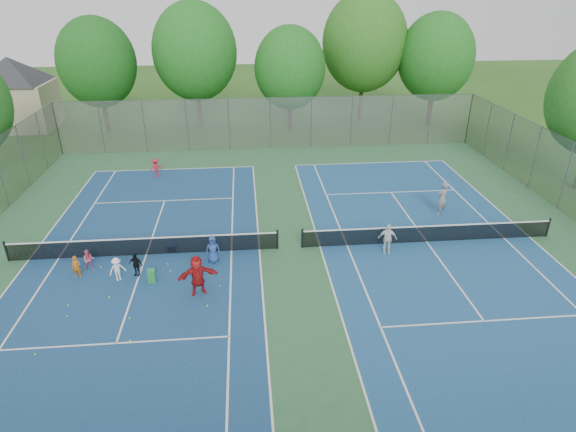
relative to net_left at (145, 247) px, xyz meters
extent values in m
plane|color=#2B591B|center=(7.00, 0.00, -0.46)|extent=(120.00, 120.00, 0.00)
cube|color=#2E613B|center=(7.00, 0.00, -0.45)|extent=(32.00, 32.00, 0.01)
cube|color=navy|center=(0.00, 0.00, -0.44)|extent=(10.97, 23.77, 0.01)
cube|color=navy|center=(14.00, 0.00, -0.44)|extent=(10.97, 23.77, 0.01)
cube|color=black|center=(0.00, 0.00, 0.00)|extent=(12.87, 0.10, 0.91)
cube|color=black|center=(14.00, 0.00, 0.00)|extent=(12.87, 0.10, 0.91)
cube|color=gray|center=(7.00, 16.00, 1.54)|extent=(32.00, 0.10, 4.00)
cube|color=#B7A88C|center=(-15.00, 24.00, 1.54)|extent=(6.00, 5.00, 4.00)
pyramid|color=#2D2D33|center=(-15.00, 24.00, 5.74)|extent=(11.03, 11.03, 2.20)
cylinder|color=#443326|center=(-7.00, 22.00, 1.29)|extent=(0.36, 0.36, 3.50)
ellipsoid|color=#195619|center=(-7.00, 22.00, 5.45)|extent=(6.40, 6.40, 7.36)
cylinder|color=#443326|center=(1.00, 23.00, 1.47)|extent=(0.36, 0.36, 3.85)
ellipsoid|color=#1E661D|center=(1.00, 23.00, 6.10)|extent=(7.20, 7.20, 8.28)
cylinder|color=#443326|center=(9.00, 21.00, 1.12)|extent=(0.36, 0.36, 3.15)
ellipsoid|color=#1E641D|center=(9.00, 21.00, 4.95)|extent=(6.00, 6.00, 6.90)
cylinder|color=#443326|center=(16.00, 24.00, 1.65)|extent=(0.36, 0.36, 4.20)
ellipsoid|color=#2C661D|center=(16.00, 24.00, 6.59)|extent=(7.60, 7.60, 8.74)
cylinder|color=#443326|center=(22.00, 22.00, 1.29)|extent=(0.36, 0.36, 3.50)
ellipsoid|color=#1F641D|center=(22.00, 22.00, 5.52)|extent=(6.60, 6.60, 7.59)
cube|color=#1730B2|center=(1.21, 0.26, -0.29)|extent=(0.43, 0.43, 0.33)
cube|color=green|center=(0.67, -2.42, -0.14)|extent=(0.35, 0.35, 0.62)
imported|color=#C26212|center=(-2.69, -1.72, 0.08)|extent=(0.39, 0.26, 1.07)
imported|color=#DB557A|center=(-2.34, -1.07, 0.04)|extent=(0.53, 0.44, 1.00)
imported|color=white|center=(-0.82, -2.12, 0.11)|extent=(0.84, 0.73, 1.12)
imported|color=black|center=(-0.09, -1.81, 0.11)|extent=(0.72, 0.48, 1.13)
imported|color=#26468D|center=(3.30, -0.98, 0.22)|extent=(0.69, 0.48, 1.36)
imported|color=#AD181A|center=(2.79, -3.46, 0.44)|extent=(1.74, 0.90, 1.80)
imported|color=red|center=(-1.08, 10.58, 0.19)|extent=(0.96, 0.77, 1.29)
imported|color=gray|center=(15.91, 3.11, 0.53)|extent=(0.84, 0.71, 1.96)
imported|color=white|center=(11.65, -0.84, 0.32)|extent=(0.95, 0.52, 1.54)
sphere|color=#D7F438|center=(1.36, -1.64, -0.42)|extent=(0.07, 0.07, 0.07)
sphere|color=yellow|center=(3.19, -4.46, -0.42)|extent=(0.07, 0.07, 0.07)
sphere|color=#CFD932|center=(3.20, -2.16, -0.42)|extent=(0.07, 0.07, 0.07)
sphere|color=yellow|center=(0.21, -4.99, -0.42)|extent=(0.07, 0.07, 0.07)
sphere|color=#AFD030|center=(3.65, -3.07, -0.42)|extent=(0.07, 0.07, 0.07)
sphere|color=#B0CE30|center=(1.16, -1.04, -0.42)|extent=(0.07, 0.07, 0.07)
sphere|color=#DCF338|center=(0.50, -6.35, -0.42)|extent=(0.07, 0.07, 0.07)
sphere|color=#D0EC37|center=(-1.89, -1.03, -0.42)|extent=(0.07, 0.07, 0.07)
sphere|color=#C3E535|center=(-2.71, -6.77, -0.42)|extent=(0.07, 0.07, 0.07)
sphere|color=#BBD231|center=(-2.28, -4.63, -0.42)|extent=(0.07, 0.07, 0.07)
sphere|color=#E7F438|center=(-0.91, -3.51, -0.42)|extent=(0.07, 0.07, 0.07)
sphere|color=#BBDB32|center=(-2.45, -3.91, -0.42)|extent=(0.07, 0.07, 0.07)
camera|label=1|loc=(5.01, -20.68, 11.46)|focal=30.00mm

